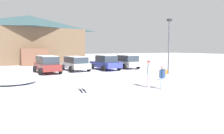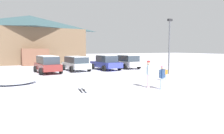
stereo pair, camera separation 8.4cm
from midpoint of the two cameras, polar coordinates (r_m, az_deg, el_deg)
The scene contains 12 objects.
ground at distance 9.17m, azimuth 21.13°, elevation -10.23°, with size 160.00×160.00×0.00m, color white.
ski_lodge at distance 35.38m, azimuth -22.50°, elevation 7.34°, with size 16.93×10.02×7.74m.
parked_maroon_van at distance 20.56m, azimuth -18.20°, elevation 0.88°, with size 2.30×4.30×1.71m.
parked_white_suv at distance 21.85m, azimuth -10.49°, elevation 1.14°, with size 2.40×4.19×1.57m.
parked_blue_hatchback at distance 22.54m, azimuth -1.94°, elevation 1.31°, with size 2.52×4.29×1.68m.
parked_silver_wagon at distance 24.53m, azimuth 3.69°, elevation 1.72°, with size 2.43×4.42×1.63m.
skier_child_in_orange_jacket at distance 15.42m, azimuth 14.76°, elevation -1.75°, with size 0.34×0.22×0.99m.
skier_teen_in_navy_coat at distance 12.05m, azimuth 13.97°, elevation -2.53°, with size 0.50×0.30×1.41m.
skier_adult_in_blue_parka at distance 12.44m, azimuth 10.23°, elevation -1.53°, with size 0.44×0.50×1.67m.
pair_of_skis at distance 11.57m, azimuth -8.69°, elevation -6.64°, with size 0.49×1.34×0.08m.
lamp_post at distance 19.55m, azimuth 15.83°, elevation 6.58°, with size 0.44×0.24×5.14m.
plowed_snow_pile at distance 15.02m, azimuth -26.55°, elevation -3.46°, with size 3.01×2.41×0.53m, color white.
Camera 1 is at (-6.77, -5.73, 2.40)m, focal length 32.00 mm.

